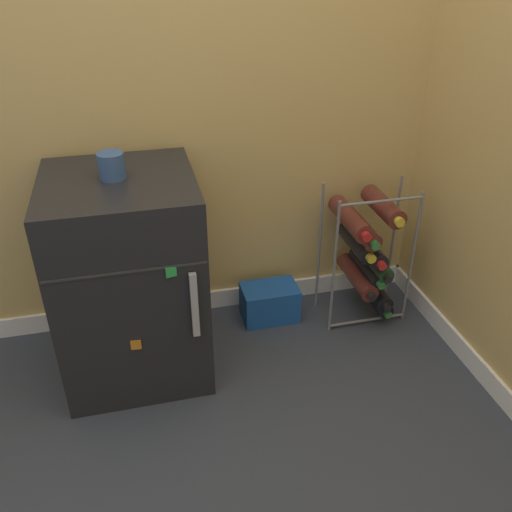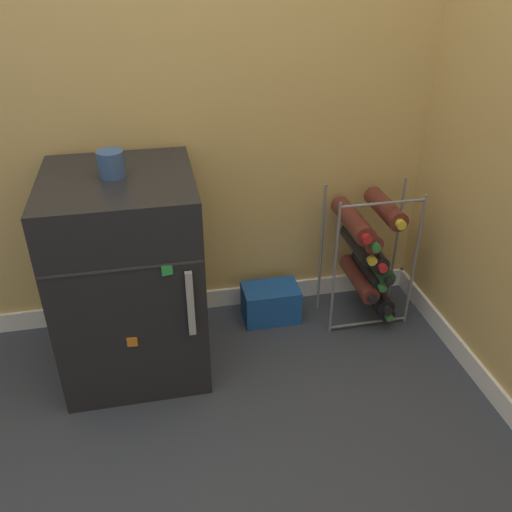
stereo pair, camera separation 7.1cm
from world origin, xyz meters
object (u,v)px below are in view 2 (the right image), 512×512
object	(u,v)px
wine_rack	(367,253)
fridge_top_cup	(111,164)
mini_fridge	(129,275)
soda_box	(271,303)

from	to	relation	value
wine_rack	fridge_top_cup	size ratio (longest dim) A/B	6.89
mini_fridge	soda_box	world-z (taller)	mini_fridge
wine_rack	soda_box	distance (m)	0.49
mini_fridge	fridge_top_cup	xyz separation A→B (m)	(-0.01, 0.01, 0.45)
wine_rack	mini_fridge	bearing A→B (deg)	-174.99
mini_fridge	wine_rack	distance (m)	1.01
soda_box	fridge_top_cup	xyz separation A→B (m)	(-0.60, -0.14, 0.76)
mini_fridge	soda_box	xyz separation A→B (m)	(0.59, 0.15, -0.32)
mini_fridge	soda_box	bearing A→B (deg)	14.61
wine_rack	fridge_top_cup	bearing A→B (deg)	-175.61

